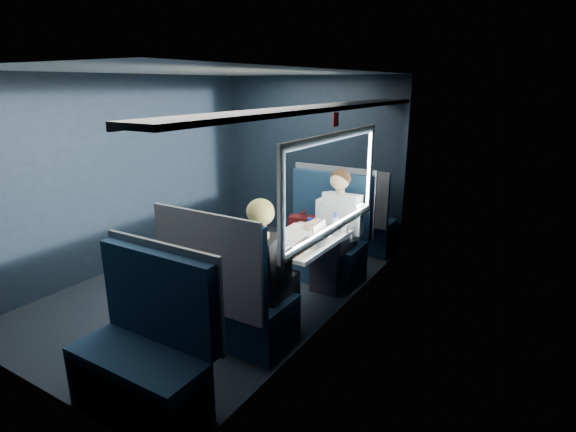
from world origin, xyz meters
The scene contains 13 objects.
ground centered at (0.00, 0.00, -0.01)m, with size 2.80×4.20×0.01m, color black.
room_shell centered at (0.02, 0.00, 1.48)m, with size 3.00×4.40×2.40m.
table centered at (1.03, 0.00, 0.66)m, with size 0.62×1.00×0.74m.
seat_bay_near centered at (0.84, 0.87, 0.42)m, with size 1.04×0.62×1.26m.
seat_bay_far centered at (0.85, -0.87, 0.41)m, with size 1.04×0.62×1.26m.
seat_row_front centered at (0.85, 1.80, 0.41)m, with size 1.04×0.51×1.16m.
seat_row_back centered at (0.85, -1.80, 0.41)m, with size 1.04×0.51×1.16m.
man centered at (1.10, 0.70, 0.72)m, with size 0.53×0.56×1.32m.
woman centered at (1.10, -0.71, 0.73)m, with size 0.53×0.56×1.32m.
papers centered at (1.02, 0.04, 0.74)m, with size 0.53×0.77×0.01m, color white.
laptop centered at (1.24, -0.07, 0.80)m, with size 0.25×0.31×0.22m.
bottle_small centered at (1.28, 0.28, 0.84)m, with size 0.07×0.07×0.22m.
cup centered at (1.33, 0.40, 0.78)m, with size 0.07×0.07×0.09m, color white.
Camera 1 is at (3.07, -3.58, 2.19)m, focal length 28.00 mm.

